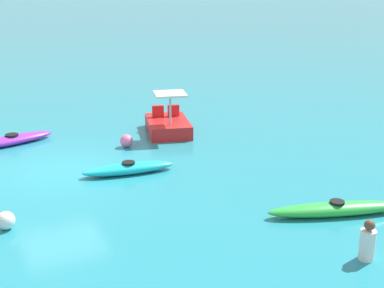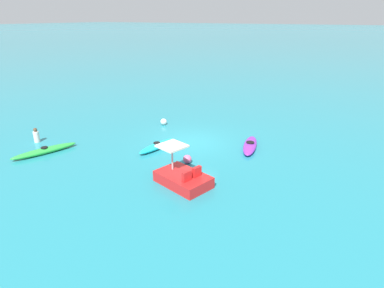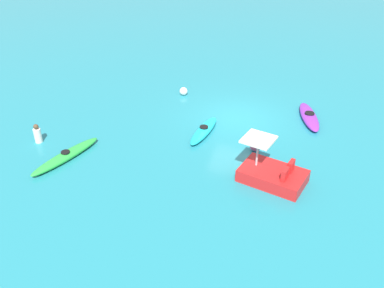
{
  "view_description": "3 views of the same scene",
  "coord_description": "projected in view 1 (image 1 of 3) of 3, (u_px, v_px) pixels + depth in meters",
  "views": [
    {
      "loc": [
        14.55,
        -2.71,
        5.39
      ],
      "look_at": [
        1.66,
        3.72,
        0.78
      ],
      "focal_mm": 47.07,
      "sensor_mm": 36.0,
      "label": 1
    },
    {
      "loc": [
        -8.71,
        15.27,
        6.96
      ],
      "look_at": [
        -0.98,
        1.7,
        0.67
      ],
      "focal_mm": 29.79,
      "sensor_mm": 36.0,
      "label": 2
    },
    {
      "loc": [
        -2.75,
        17.71,
        9.53
      ],
      "look_at": [
        1.37,
        3.27,
        0.26
      ],
      "focal_mm": 38.97,
      "sensor_mm": 36.0,
      "label": 3
    }
  ],
  "objects": [
    {
      "name": "buoy_white",
      "position": [
        6.0,
        220.0,
        11.51
      ],
      "size": [
        0.43,
        0.43,
        0.43
      ],
      "primitive_type": "sphere",
      "color": "white",
      "rests_on": "ground_plane"
    },
    {
      "name": "kayak_cyan",
      "position": [
        129.0,
        168.0,
        14.89
      ],
      "size": [
        0.97,
        2.79,
        0.37
      ],
      "color": "#19B7C6",
      "rests_on": "ground_plane"
    },
    {
      "name": "person_near_shore",
      "position": [
        367.0,
        242.0,
        10.19
      ],
      "size": [
        0.44,
        0.44,
        0.88
      ],
      "color": "silver",
      "rests_on": "ground_plane"
    },
    {
      "name": "kayak_purple",
      "position": [
        12.0,
        140.0,
        17.6
      ],
      "size": [
        1.41,
        3.01,
        0.37
      ],
      "color": "purple",
      "rests_on": "ground_plane"
    },
    {
      "name": "pedal_boat_red",
      "position": [
        168.0,
        124.0,
        18.9
      ],
      "size": [
        2.72,
        2.1,
        1.68
      ],
      "color": "red",
      "rests_on": "ground_plane"
    },
    {
      "name": "kayak_green",
      "position": [
        337.0,
        209.0,
        12.22
      ],
      "size": [
        1.64,
        3.45,
        0.37
      ],
      "color": "green",
      "rests_on": "ground_plane"
    },
    {
      "name": "buoy_pink",
      "position": [
        127.0,
        141.0,
        17.3
      ],
      "size": [
        0.44,
        0.44,
        0.44
      ],
      "primitive_type": "sphere",
      "color": "pink",
      "rests_on": "ground_plane"
    },
    {
      "name": "ground_plane",
      "position": [
        58.0,
        170.0,
        15.19
      ],
      "size": [
        600.0,
        600.0,
        0.0
      ],
      "primitive_type": "plane",
      "color": "teal"
    }
  ]
}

